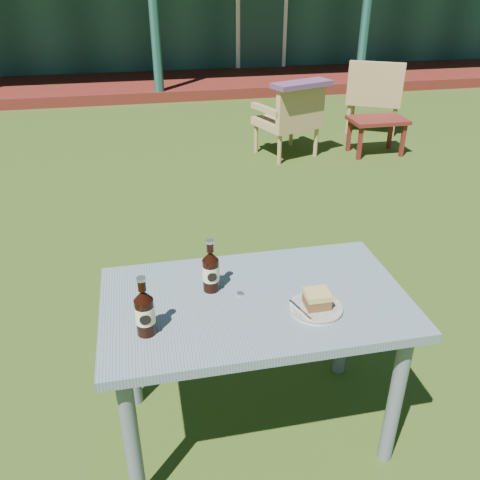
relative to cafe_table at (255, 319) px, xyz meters
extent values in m
plane|color=#334916|center=(0.00, 1.60, -0.62)|extent=(80.00, 80.00, 0.00)
cube|color=#5B1C16|center=(0.00, 7.20, -0.54)|extent=(15.00, 1.80, 0.16)
cylinder|color=#19433A|center=(0.00, 6.40, 0.61)|extent=(0.14, 0.14, 2.45)
cylinder|color=#19433A|center=(3.25, 6.40, 0.61)|extent=(0.14, 0.14, 2.45)
cube|color=white|center=(2.00, 8.08, 0.38)|extent=(0.95, 0.06, 2.00)
cube|color=#193D38|center=(2.00, 8.05, 0.38)|extent=(0.80, 0.04, 1.85)
cube|color=slate|center=(0.00, 0.00, 0.08)|extent=(1.20, 0.70, 0.04)
cylinder|color=slate|center=(-0.52, -0.27, -0.28)|extent=(0.06, 0.06, 0.68)
cylinder|color=slate|center=(0.52, -0.27, -0.28)|extent=(0.06, 0.06, 0.68)
cylinder|color=slate|center=(-0.52, 0.27, -0.28)|extent=(0.06, 0.06, 0.68)
cylinder|color=slate|center=(0.52, 0.27, -0.28)|extent=(0.06, 0.06, 0.68)
cylinder|color=silver|center=(0.21, -0.12, 0.11)|extent=(0.20, 0.20, 0.01)
cylinder|color=olive|center=(0.21, -0.12, 0.11)|extent=(0.20, 0.20, 0.00)
cube|color=brown|center=(0.21, -0.11, 0.14)|extent=(0.09, 0.08, 0.04)
cube|color=tan|center=(0.21, -0.11, 0.17)|extent=(0.09, 0.09, 0.02)
cube|color=silver|center=(0.14, -0.13, 0.12)|extent=(0.05, 0.14, 0.00)
cylinder|color=black|center=(-0.16, 0.09, 0.17)|extent=(0.07, 0.07, 0.14)
cone|color=black|center=(-0.16, 0.09, 0.26)|extent=(0.07, 0.07, 0.04)
cylinder|color=black|center=(-0.16, 0.09, 0.30)|extent=(0.03, 0.03, 0.04)
cylinder|color=silver|center=(-0.16, 0.09, 0.32)|extent=(0.03, 0.03, 0.01)
cylinder|color=#EEEFA9|center=(-0.16, 0.09, 0.18)|extent=(0.07, 0.07, 0.06)
cylinder|color=black|center=(-0.16, 0.06, 0.18)|extent=(0.04, 0.00, 0.04)
cylinder|color=black|center=(-0.43, -0.13, 0.17)|extent=(0.07, 0.07, 0.14)
cone|color=black|center=(-0.43, -0.13, 0.26)|extent=(0.07, 0.07, 0.04)
cylinder|color=black|center=(-0.43, -0.13, 0.30)|extent=(0.03, 0.03, 0.04)
cylinder|color=silver|center=(-0.43, -0.13, 0.33)|extent=(0.03, 0.03, 0.01)
cylinder|color=#EEEFA9|center=(-0.43, -0.13, 0.18)|extent=(0.07, 0.07, 0.07)
cylinder|color=black|center=(-0.43, -0.16, 0.18)|extent=(0.04, 0.00, 0.04)
cylinder|color=silver|center=(-0.05, 0.04, 0.11)|extent=(0.03, 0.03, 0.01)
cube|color=#A98654|center=(1.20, 3.64, -0.26)|extent=(0.73, 0.70, 0.08)
cube|color=#A98654|center=(1.28, 3.42, -0.03)|extent=(0.57, 0.26, 0.38)
cube|color=#A98654|center=(1.44, 3.75, -0.09)|extent=(0.23, 0.50, 0.05)
cube|color=#A98654|center=(0.96, 3.57, -0.09)|extent=(0.23, 0.50, 0.05)
cylinder|color=#A98654|center=(1.36, 3.94, -0.46)|extent=(0.05, 0.05, 0.32)
cylinder|color=#A98654|center=(0.90, 3.77, -0.46)|extent=(0.05, 0.05, 0.32)
cylinder|color=#A98654|center=(1.51, 3.51, -0.46)|extent=(0.05, 0.05, 0.32)
cylinder|color=#A98654|center=(1.05, 3.35, -0.46)|extent=(0.05, 0.05, 0.32)
cube|color=#A98654|center=(2.55, 4.35, -0.22)|extent=(0.86, 0.84, 0.09)
cube|color=#A98654|center=(2.43, 4.12, 0.04)|extent=(0.60, 0.38, 0.42)
cube|color=#A98654|center=(2.81, 4.23, -0.03)|extent=(0.33, 0.53, 0.06)
cube|color=#A98654|center=(2.31, 4.51, -0.03)|extent=(0.33, 0.53, 0.06)
cylinder|color=#A98654|center=(2.91, 4.44, -0.44)|extent=(0.05, 0.05, 0.36)
cylinder|color=#A98654|center=(2.44, 4.70, -0.44)|extent=(0.05, 0.05, 0.36)
cylinder|color=#A98654|center=(2.67, 4.00, -0.44)|extent=(0.05, 0.05, 0.36)
cylinder|color=#A98654|center=(2.19, 4.26, -0.44)|extent=(0.05, 0.05, 0.36)
cube|color=#5A3659|center=(1.28, 3.42, 0.19)|extent=(0.68, 0.44, 0.05)
cube|color=#5B1C16|center=(2.18, 3.46, -0.24)|extent=(0.60, 0.40, 0.04)
cube|color=#5B1C16|center=(1.93, 3.31, -0.44)|extent=(0.04, 0.04, 0.36)
cube|color=#5B1C16|center=(2.43, 3.31, -0.44)|extent=(0.04, 0.04, 0.36)
cube|color=#5B1C16|center=(1.93, 3.61, -0.44)|extent=(0.04, 0.04, 0.36)
cube|color=#5B1C16|center=(2.43, 3.61, -0.44)|extent=(0.04, 0.04, 0.36)
camera|label=1|loc=(-0.39, -1.59, 1.26)|focal=38.00mm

